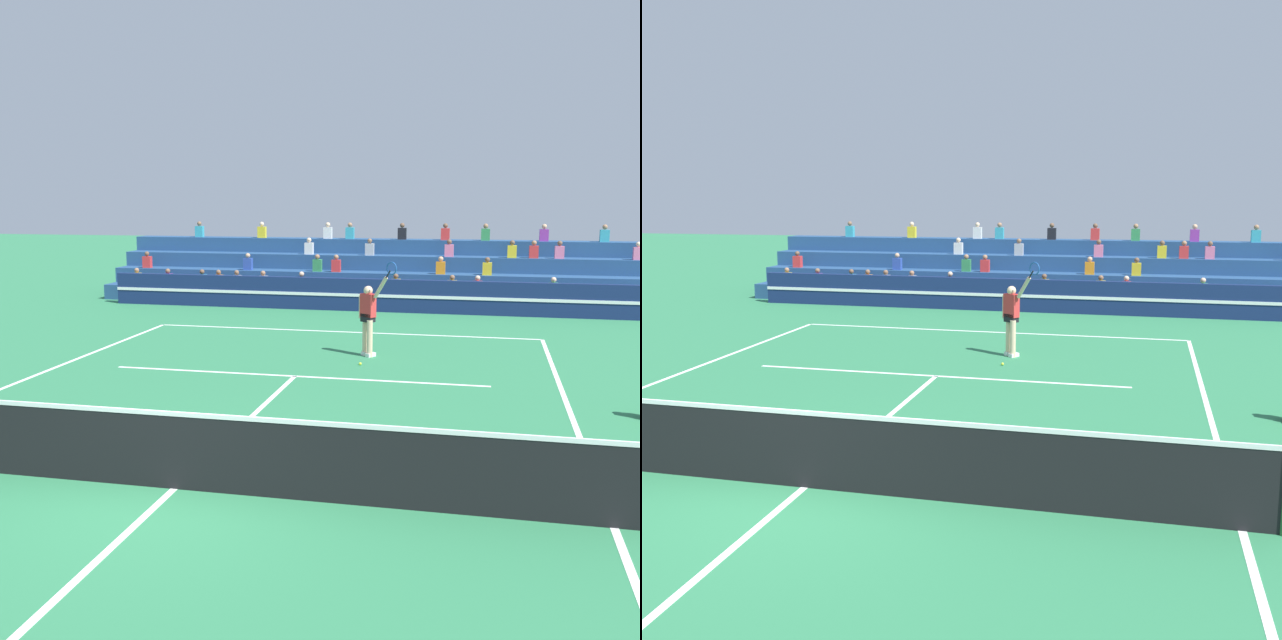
# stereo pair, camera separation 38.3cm
# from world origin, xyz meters

# --- Properties ---
(ground_plane) EXTENTS (120.00, 120.00, 0.00)m
(ground_plane) POSITION_xyz_m (0.00, 0.00, 0.00)
(ground_plane) COLOR #2D7A4C
(court_lines) EXTENTS (11.10, 23.90, 0.01)m
(court_lines) POSITION_xyz_m (0.00, 0.00, 0.00)
(court_lines) COLOR white
(court_lines) RESTS_ON ground
(tennis_net) EXTENTS (12.00, 0.10, 1.10)m
(tennis_net) POSITION_xyz_m (0.00, 0.00, 0.54)
(tennis_net) COLOR #2D6B38
(tennis_net) RESTS_ON ground
(sponsor_banner_wall) EXTENTS (18.00, 0.26, 1.10)m
(sponsor_banner_wall) POSITION_xyz_m (0.00, 15.92, 0.55)
(sponsor_banner_wall) COLOR navy
(sponsor_banner_wall) RESTS_ON ground
(bleacher_stand) EXTENTS (20.09, 3.80, 2.83)m
(bleacher_stand) POSITION_xyz_m (-0.00, 19.09, 0.83)
(bleacher_stand) COLOR navy
(bleacher_stand) RESTS_ON ground
(tennis_player) EXTENTS (1.03, 0.78, 2.40)m
(tennis_player) POSITION_xyz_m (1.22, 8.82, 0.98)
(tennis_player) COLOR beige
(tennis_player) RESTS_ON ground
(tennis_ball) EXTENTS (0.07, 0.07, 0.07)m
(tennis_ball) POSITION_xyz_m (1.20, 7.79, 0.03)
(tennis_ball) COLOR #C6DB33
(tennis_ball) RESTS_ON ground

